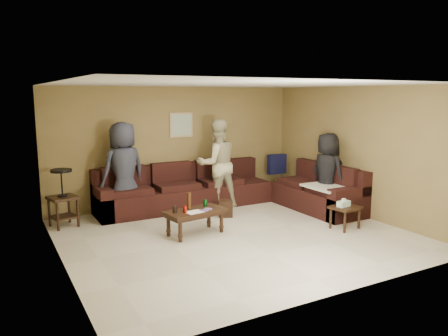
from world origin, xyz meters
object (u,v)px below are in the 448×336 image
at_px(coffee_table, 195,213).
at_px(side_table_right, 345,209).
at_px(waste_bin, 225,208).
at_px(person_right, 327,173).
at_px(sectional_sofa, 232,193).
at_px(end_table_left, 63,197).
at_px(person_middle, 217,164).
at_px(person_left, 124,170).

bearing_deg(coffee_table, side_table_right, -21.93).
xyz_separation_m(waste_bin, person_right, (1.93, -0.69, 0.64)).
height_order(side_table_right, waste_bin, side_table_right).
distance_m(sectional_sofa, end_table_left, 3.29).
relative_size(end_table_left, person_middle, 0.57).
xyz_separation_m(sectional_sofa, waste_bin, (-0.41, -0.44, -0.17)).
xyz_separation_m(side_table_right, person_left, (-3.17, 2.61, 0.56)).
bearing_deg(person_middle, sectional_sofa, 128.67).
height_order(sectional_sofa, coffee_table, sectional_sofa).
bearing_deg(coffee_table, waste_bin, 36.25).
relative_size(end_table_left, person_left, 0.57).
distance_m(coffee_table, side_table_right, 2.63).
xyz_separation_m(waste_bin, person_left, (-1.71, 0.91, 0.76)).
height_order(coffee_table, side_table_right, coffee_table).
bearing_deg(sectional_sofa, person_left, 167.34).
bearing_deg(coffee_table, person_right, 0.53).
relative_size(coffee_table, waste_bin, 3.43).
distance_m(person_left, person_middle, 1.93).
distance_m(side_table_right, person_right, 1.20).
height_order(end_table_left, person_right, person_right).
height_order(person_middle, person_right, person_middle).
bearing_deg(end_table_left, person_left, 5.44).
distance_m(end_table_left, person_middle, 3.09).
relative_size(coffee_table, side_table_right, 1.97).
xyz_separation_m(person_left, person_right, (3.65, -1.60, -0.12)).
bearing_deg(waste_bin, side_table_right, -49.42).
relative_size(coffee_table, person_middle, 0.59).
height_order(side_table_right, person_middle, person_middle).
xyz_separation_m(sectional_sofa, side_table_right, (1.05, -2.14, 0.03)).
distance_m(side_table_right, person_middle, 2.79).
xyz_separation_m(person_left, person_middle, (1.92, -0.18, -0.00)).
bearing_deg(sectional_sofa, person_middle, 123.94).
bearing_deg(end_table_left, person_right, -17.34).
relative_size(person_left, person_right, 1.15).
distance_m(coffee_table, person_middle, 1.96).
distance_m(sectional_sofa, person_middle, 0.69).
height_order(coffee_table, waste_bin, coffee_table).
bearing_deg(coffee_table, sectional_sofa, 39.72).
bearing_deg(person_right, sectional_sofa, 46.88).
distance_m(coffee_table, end_table_left, 2.42).
relative_size(end_table_left, side_table_right, 1.89).
bearing_deg(waste_bin, end_table_left, 164.31).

